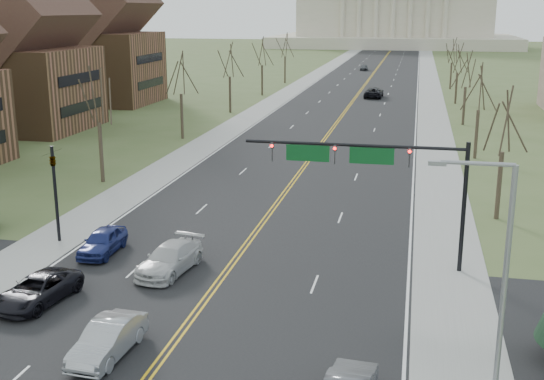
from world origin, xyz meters
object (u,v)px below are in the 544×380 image
at_px(signal_left, 55,183).
at_px(car_far_nb, 374,92).
at_px(signal_mast, 370,165).
at_px(car_far_sb, 364,67).
at_px(car_sb_inner_lead, 108,339).
at_px(car_sb_outer_second, 103,241).
at_px(car_sb_outer_lead, 38,290).
at_px(car_sb_inner_second, 170,259).
at_px(street_light, 498,272).

relative_size(signal_left, car_far_nb, 1.00).
xyz_separation_m(signal_mast, car_far_sb, (-10.15, 125.68, -5.05)).
relative_size(car_sb_inner_lead, car_far_nb, 0.75).
bearing_deg(car_sb_outer_second, signal_mast, 3.57).
distance_m(car_far_nb, car_far_sb, 50.75).
distance_m(car_sb_outer_lead, car_sb_inner_second, 7.14).
relative_size(car_sb_inner_second, car_sb_outer_second, 1.19).
distance_m(car_sb_outer_lead, car_far_nb, 84.55).
xyz_separation_m(signal_mast, car_sb_inner_second, (-10.44, -3.41, -5.00)).
relative_size(street_light, car_sb_inner_lead, 2.01).
xyz_separation_m(street_light, car_sb_inner_lead, (-14.97, 0.71, -4.47)).
xyz_separation_m(street_light, car_far_sb, (-15.44, 139.18, -4.51)).
distance_m(signal_left, car_far_nb, 76.66).
height_order(signal_left, car_far_sb, signal_left).
xyz_separation_m(street_light, car_far_nb, (-9.85, 88.74, -4.38)).
relative_size(signal_mast, car_far_sb, 2.93).
bearing_deg(car_sb_inner_second, car_sb_inner_lead, -77.41).
relative_size(street_light, car_far_sb, 2.19).
bearing_deg(car_far_nb, car_sb_inner_lead, 88.70).
distance_m(signal_left, street_light, 27.78).
xyz_separation_m(car_sb_inner_second, car_far_nb, (5.88, 78.65, 0.08)).
distance_m(signal_mast, car_sb_inner_lead, 16.80).
xyz_separation_m(signal_left, car_far_nb, (14.39, 75.24, -2.87)).
xyz_separation_m(car_sb_inner_lead, car_sb_outer_second, (-5.63, 11.30, 0.00)).
bearing_deg(street_light, car_sb_inner_second, 147.31).
height_order(signal_left, car_sb_outer_second, signal_left).
distance_m(street_light, car_sb_inner_second, 19.21).
height_order(street_light, car_sb_outer_second, street_light).
bearing_deg(car_sb_outer_lead, car_far_sb, 95.56).
distance_m(signal_mast, car_sb_outer_second, 16.17).
bearing_deg(car_sb_inner_lead, car_sb_inner_second, 97.80).
height_order(signal_mast, car_sb_outer_lead, signal_mast).
height_order(car_sb_outer_lead, car_far_nb, car_far_nb).
relative_size(car_sb_outer_lead, car_sb_inner_second, 0.96).
bearing_deg(car_far_nb, signal_mast, 95.49).
bearing_deg(car_far_nb, car_sb_outer_second, 84.05).
relative_size(signal_mast, car_sb_inner_second, 2.34).
distance_m(signal_mast, car_far_sb, 126.19).
relative_size(signal_mast, signal_left, 2.02).
bearing_deg(car_far_sb, car_sb_inner_second, -91.02).
bearing_deg(car_sb_outer_lead, car_far_nb, 90.45).
height_order(car_sb_inner_lead, car_sb_outer_lead, car_sb_inner_lead).
bearing_deg(car_sb_outer_lead, signal_mast, 37.14).
height_order(car_sb_inner_lead, car_sb_outer_second, car_sb_outer_second).
height_order(signal_mast, car_far_nb, signal_mast).
relative_size(street_light, car_sb_inner_second, 1.75).
xyz_separation_m(signal_left, car_sb_outer_second, (3.64, -1.49, -2.96)).
bearing_deg(signal_mast, car_sb_inner_lead, -127.11).
bearing_deg(car_far_sb, street_light, -84.56).
distance_m(car_sb_outer_lead, car_far_sb, 134.40).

